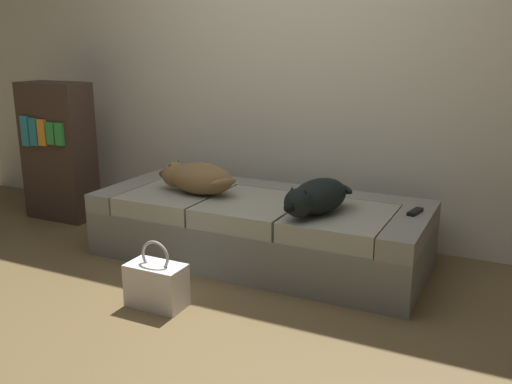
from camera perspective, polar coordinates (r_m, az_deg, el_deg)
The scene contains 8 objects.
ground_plane at distance 2.99m, azimuth -8.47°, elevation -13.24°, with size 10.00×10.00×0.00m, color brown.
back_wall at distance 4.12m, azimuth 4.50°, elevation 14.94°, with size 6.40×0.10×2.80m, color beige.
couch at distance 3.72m, azimuth 0.35°, elevation -3.72°, with size 2.16×0.89×0.42m.
dog_tan at distance 3.75m, azimuth -6.07°, elevation 1.45°, with size 0.63×0.30×0.21m.
dog_dark at distance 3.30m, azimuth 6.12°, elevation -0.52°, with size 0.35×0.59×0.20m.
tv_remote at distance 3.45m, azimuth 15.88°, elevation -1.94°, with size 0.04×0.15×0.02m, color black.
handbag at distance 3.15m, azimuth -10.08°, elevation -9.22°, with size 0.32×0.18×0.38m.
bookshelf at distance 4.79m, azimuth -19.44°, elevation 3.93°, with size 0.56×0.30×1.10m.
Camera 1 is at (1.52, -2.14, 1.41)m, focal length 39.34 mm.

